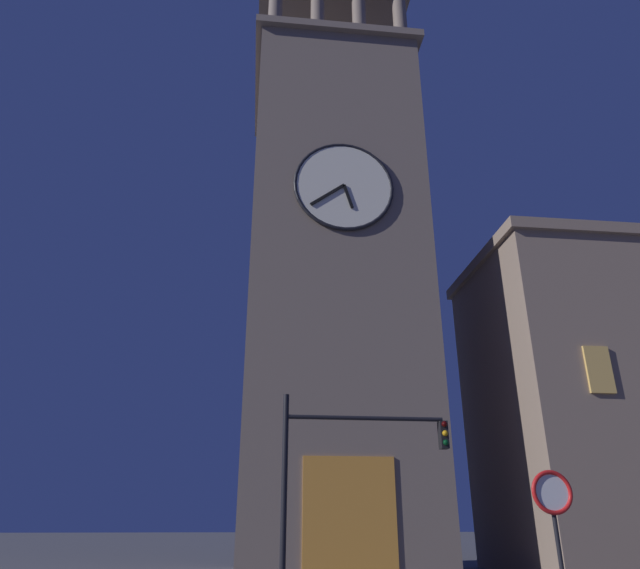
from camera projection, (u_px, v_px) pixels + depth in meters
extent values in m
cube|color=#75665B|center=(332.00, 291.00, 26.61)|extent=(7.57, 8.22, 23.76)
cube|color=#75665B|center=(330.00, 89.00, 31.28)|extent=(8.17, 8.82, 0.40)
cylinder|color=#75665B|center=(399.00, 13.00, 29.23)|extent=(0.70, 0.70, 3.93)
cylinder|color=#75665B|center=(359.00, 9.00, 29.01)|extent=(0.70, 0.70, 3.93)
cylinder|color=#75665B|center=(318.00, 5.00, 28.79)|extent=(0.70, 0.70, 3.93)
cylinder|color=#75665B|center=(276.00, 1.00, 28.58)|extent=(0.70, 0.70, 3.93)
cylinder|color=#75665B|center=(373.00, 105.00, 35.66)|extent=(0.70, 0.70, 3.93)
cylinder|color=#75665B|center=(339.00, 102.00, 35.44)|extent=(0.70, 0.70, 3.93)
cylinder|color=#75665B|center=(306.00, 100.00, 35.23)|extent=(0.70, 0.70, 3.93)
cylinder|color=#75665B|center=(271.00, 97.00, 35.01)|extent=(0.70, 0.70, 3.93)
cube|color=#75665B|center=(329.00, 30.00, 32.96)|extent=(8.17, 8.82, 0.40)
cylinder|color=black|center=(329.00, 9.00, 33.61)|extent=(0.12, 0.12, 3.01)
cylinder|color=silver|center=(344.00, 186.00, 24.00)|extent=(4.14, 0.12, 4.14)
torus|color=black|center=(344.00, 186.00, 23.98)|extent=(4.30, 0.16, 4.30)
cube|color=black|center=(348.00, 196.00, 23.71)|extent=(0.44, 0.06, 1.12)
cube|color=black|center=(328.00, 195.00, 23.63)|extent=(1.48, 0.06, 1.15)
cube|color=orange|center=(349.00, 518.00, 19.06)|extent=(3.20, 0.24, 4.00)
cube|color=#E0B259|center=(599.00, 369.00, 21.28)|extent=(1.00, 0.12, 1.80)
cylinder|color=black|center=(284.00, 493.00, 14.77)|extent=(0.16, 0.16, 5.16)
cylinder|color=black|center=(365.00, 418.00, 15.76)|extent=(4.41, 0.12, 0.12)
cube|color=black|center=(443.00, 435.00, 15.82)|extent=(0.22, 0.30, 0.75)
sphere|color=#360505|center=(444.00, 424.00, 15.76)|extent=(0.16, 0.16, 0.16)
sphere|color=orange|center=(445.00, 433.00, 15.66)|extent=(0.16, 0.16, 0.16)
sphere|color=#063316|center=(446.00, 443.00, 15.57)|extent=(0.16, 0.16, 0.16)
cylinder|color=black|center=(561.00, 562.00, 9.94)|extent=(0.08, 0.08, 2.48)
cylinder|color=white|center=(552.00, 492.00, 10.35)|extent=(0.70, 0.04, 0.70)
torus|color=red|center=(552.00, 492.00, 10.33)|extent=(0.78, 0.08, 0.78)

